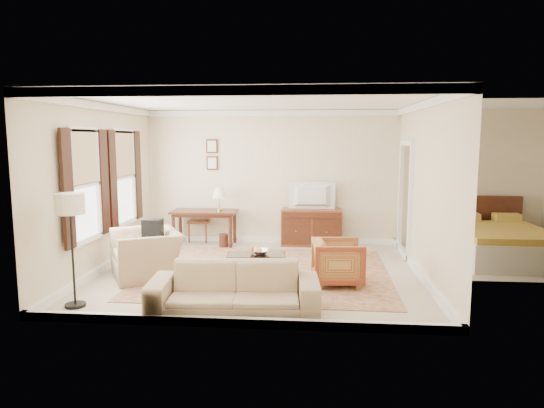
# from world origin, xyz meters

# --- Properties ---
(room_shell) EXTENTS (5.51, 5.01, 2.91)m
(room_shell) POSITION_xyz_m (0.00, 0.00, 2.47)
(room_shell) COLOR beige
(room_shell) RESTS_ON ground
(annex_bedroom) EXTENTS (3.00, 2.70, 2.90)m
(annex_bedroom) POSITION_xyz_m (4.49, 1.15, 0.34)
(annex_bedroom) COLOR beige
(annex_bedroom) RESTS_ON ground
(window_front) EXTENTS (0.12, 1.56, 1.80)m
(window_front) POSITION_xyz_m (-2.70, -0.70, 1.55)
(window_front) COLOR #CCB284
(window_front) RESTS_ON room_shell
(window_rear) EXTENTS (0.12, 1.56, 1.80)m
(window_rear) POSITION_xyz_m (-2.70, 0.90, 1.55)
(window_rear) COLOR #CCB284
(window_rear) RESTS_ON room_shell
(doorway) EXTENTS (0.10, 1.12, 2.25)m
(doorway) POSITION_xyz_m (2.71, 1.50, 1.08)
(doorway) COLOR white
(doorway) RESTS_ON room_shell
(rug) EXTENTS (4.17, 3.58, 0.01)m
(rug) POSITION_xyz_m (0.14, 0.00, 0.01)
(rug) COLOR maroon
(rug) RESTS_ON room_shell
(writing_desk) EXTENTS (1.38, 0.69, 0.76)m
(writing_desk) POSITION_xyz_m (-1.42, 2.05, 0.65)
(writing_desk) COLOR #472114
(writing_desk) RESTS_ON room_shell
(desk_chair) EXTENTS (0.49, 0.49, 1.05)m
(desk_chair) POSITION_xyz_m (-1.61, 2.40, 0.53)
(desk_chair) COLOR brown
(desk_chair) RESTS_ON room_shell
(desk_lamp) EXTENTS (0.32, 0.32, 0.50)m
(desk_lamp) POSITION_xyz_m (-1.08, 2.05, 1.01)
(desk_lamp) COLOR silver
(desk_lamp) RESTS_ON writing_desk
(framed_prints) EXTENTS (0.25, 0.04, 0.68)m
(framed_prints) POSITION_xyz_m (-1.32, 2.47, 1.94)
(framed_prints) COLOR #472114
(framed_prints) RESTS_ON room_shell
(sideboard) EXTENTS (1.29, 0.49, 0.79)m
(sideboard) POSITION_xyz_m (0.88, 2.22, 0.40)
(sideboard) COLOR brown
(sideboard) RESTS_ON room_shell
(tv) EXTENTS (0.95, 0.55, 0.12)m
(tv) POSITION_xyz_m (0.88, 2.20, 1.26)
(tv) COLOR black
(tv) RESTS_ON sideboard
(coffee_table) EXTENTS (1.00, 0.63, 0.41)m
(coffee_table) POSITION_xyz_m (-0.00, -0.34, 0.31)
(coffee_table) COLOR #472114
(coffee_table) RESTS_ON room_shell
(fruit_bowl) EXTENTS (0.42, 0.42, 0.10)m
(fruit_bowl) POSITION_xyz_m (0.06, -0.36, 0.46)
(fruit_bowl) COLOR silver
(fruit_bowl) RESTS_ON coffee_table
(book_a) EXTENTS (0.28, 0.10, 0.38)m
(book_a) POSITION_xyz_m (-0.10, -0.27, 0.16)
(book_a) COLOR brown
(book_a) RESTS_ON coffee_table
(book_b) EXTENTS (0.24, 0.19, 0.38)m
(book_b) POSITION_xyz_m (0.24, -0.44, 0.16)
(book_b) COLOR brown
(book_b) RESTS_ON coffee_table
(striped_armchair) EXTENTS (0.77, 0.82, 0.79)m
(striped_armchair) POSITION_xyz_m (1.32, -0.58, 0.39)
(striped_armchair) COLOR maroon
(striped_armchair) RESTS_ON room_shell
(club_armchair) EXTENTS (1.25, 1.41, 1.04)m
(club_armchair) POSITION_xyz_m (-1.83, -0.42, 0.52)
(club_armchair) COLOR tan
(club_armchair) RESTS_ON room_shell
(backpack) EXTENTS (0.34, 0.38, 0.40)m
(backpack) POSITION_xyz_m (-1.75, -0.29, 0.77)
(backpack) COLOR black
(backpack) RESTS_ON club_armchair
(sofa) EXTENTS (2.26, 0.81, 0.87)m
(sofa) POSITION_xyz_m (-0.10, -1.97, 0.43)
(sofa) COLOR tan
(sofa) RESTS_ON room_shell
(floor_lamp) EXTENTS (0.39, 0.39, 1.56)m
(floor_lamp) POSITION_xyz_m (-2.31, -1.93, 1.31)
(floor_lamp) COLOR black
(floor_lamp) RESTS_ON room_shell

